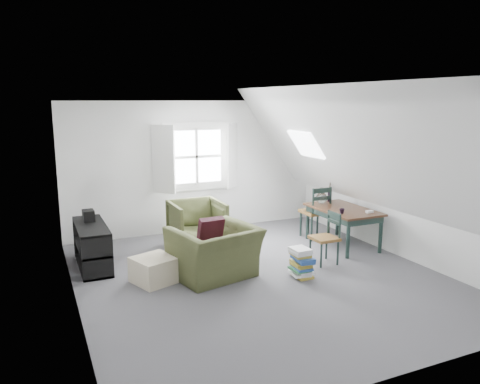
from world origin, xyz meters
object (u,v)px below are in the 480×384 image
dining_table (343,213)px  magazine_stack (301,263)px  dining_chair_near (326,237)px  dining_chair_far (316,211)px  armchair_far (197,246)px  media_shelf (93,248)px  ottoman (155,270)px  armchair_near (215,277)px

dining_table → magazine_stack: size_ratio=3.14×
dining_table → dining_chair_near: size_ratio=1.66×
dining_chair_far → magazine_stack: size_ratio=2.28×
armchair_far → media_shelf: media_shelf is taller
armchair_far → dining_chair_far: dining_chair_far is taller
ottoman → armchair_near: bearing=-11.6°
armchair_near → dining_chair_near: bearing=162.0°
armchair_near → dining_chair_near: size_ratio=1.41×
ottoman → dining_chair_far: bearing=15.2°
armchair_far → ottoman: armchair_far is taller
dining_chair_near → magazine_stack: 0.78m
armchair_far → armchair_near: bearing=-100.1°
dining_chair_near → ottoman: bearing=-91.6°
armchair_near → armchair_far: (0.25, 1.49, 0.00)m
armchair_near → dining_chair_far: bearing=-169.5°
armchair_near → dining_table: (2.58, 0.48, 0.58)m
magazine_stack → dining_chair_far: bearing=50.9°
armchair_far → dining_chair_near: bearing=-47.4°
ottoman → magazine_stack: bearing=-19.1°
armchair_near → media_shelf: (-1.54, 1.14, 0.30)m
armchair_near → magazine_stack: bearing=142.7°
armchair_near → magazine_stack: (1.14, -0.51, 0.21)m
media_shelf → armchair_far: bearing=11.1°
ottoman → dining_chair_near: dining_chair_near is taller
armchair_far → dining_chair_far: size_ratio=0.91×
ottoman → media_shelf: 1.21m
armchair_far → dining_table: (2.32, -1.02, 0.58)m
dining_table → armchair_near: bearing=-171.8°
dining_table → dining_chair_near: bearing=-143.1°
dining_chair_far → magazine_stack: (-1.27, -1.56, -0.29)m
armchair_far → media_shelf: size_ratio=0.69×
armchair_near → magazine_stack: magazine_stack is taller
armchair_far → dining_chair_far: (2.15, -0.45, 0.51)m
armchair_far → dining_chair_far: bearing=-12.1°
armchair_near → media_shelf: media_shelf is taller
armchair_near → dining_chair_near: dining_chair_near is taller
dining_chair_near → media_shelf: bearing=-105.8°
dining_chair_far → dining_chair_near: 1.35m
dining_table → dining_chair_far: (-0.17, 0.57, -0.07)m
armchair_near → armchair_far: size_ratio=1.28×
armchair_far → ottoman: (-1.09, -1.32, 0.18)m
armchair_far → dining_chair_near: (1.54, -1.65, 0.42)m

